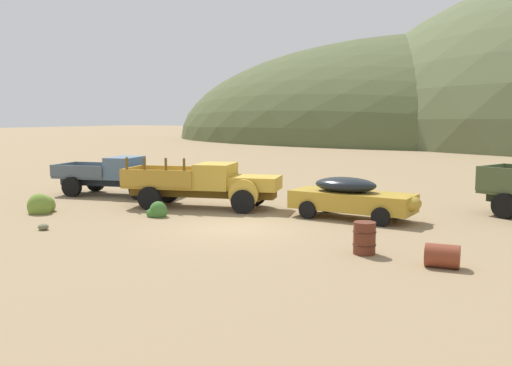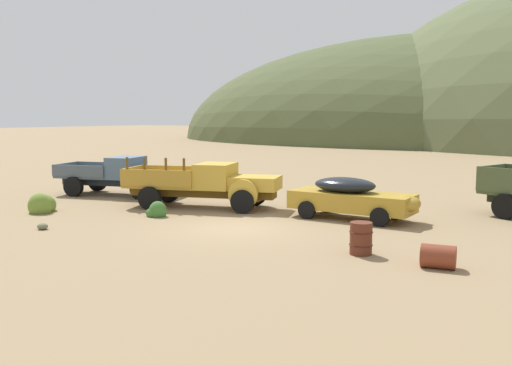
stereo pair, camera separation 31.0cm
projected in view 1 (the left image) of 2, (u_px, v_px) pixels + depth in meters
name	position (u px, v px, depth m)	size (l,w,h in m)	color
ground_plane	(236.00, 228.00, 19.65)	(300.00, 300.00, 0.00)	#937A56
hill_center	(418.00, 140.00, 89.38)	(84.29, 55.71, 32.27)	#4C5633
truck_chalk_blue	(124.00, 175.00, 27.55)	(6.15, 3.62, 1.89)	#262D39
truck_faded_yellow	(213.00, 184.00, 23.85)	(6.81, 3.94, 2.16)	brown
car_mustard	(356.00, 198.00, 21.30)	(4.91, 1.92, 1.57)	#B28928
oil_drum_tipped	(442.00, 256.00, 14.56)	(0.94, 0.74, 0.61)	brown
oil_drum_foreground	(364.00, 238.00, 15.97)	(0.67, 0.67, 0.92)	#5B2819
bush_back_edge	(256.00, 184.00, 31.01)	(0.88, 0.74, 0.62)	olive
bush_near_barrel	(157.00, 212.00, 21.87)	(0.83, 0.68, 0.78)	#3D702D
bush_front_left	(41.00, 206.00, 22.80)	(1.27, 1.31, 1.04)	olive
rock_small	(43.00, 227.00, 19.37)	(0.38, 0.35, 0.23)	#6C6C4F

